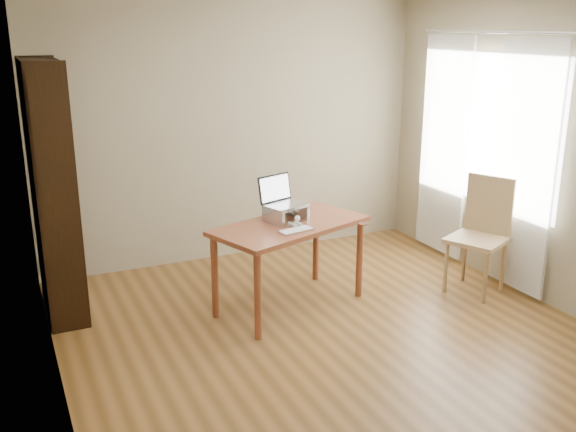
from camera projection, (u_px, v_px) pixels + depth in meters
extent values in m
cube|color=#593B17|center=(342.00, 346.00, 4.90)|extent=(4.00, 4.50, 0.02)
cube|color=gray|center=(235.00, 132.00, 6.49)|extent=(4.00, 0.02, 2.60)
cube|color=gray|center=(44.00, 213.00, 3.71)|extent=(0.02, 4.50, 2.60)
cube|color=gray|center=(556.00, 155.00, 5.33)|extent=(0.02, 4.50, 2.60)
cube|color=white|center=(488.00, 130.00, 5.98)|extent=(0.01, 1.80, 1.40)
cube|color=black|center=(59.00, 204.00, 4.83)|extent=(0.30, 0.04, 2.10)
cube|color=black|center=(48.00, 180.00, 5.57)|extent=(0.30, 0.04, 2.10)
cube|color=black|center=(34.00, 193.00, 5.14)|extent=(0.02, 0.90, 2.10)
cube|color=black|center=(65.00, 306.00, 5.49)|extent=(0.30, 0.84, 0.02)
cube|color=black|center=(67.00, 287.00, 5.46)|extent=(0.20, 0.78, 0.28)
cube|color=black|center=(61.00, 269.00, 5.40)|extent=(0.30, 0.84, 0.03)
cube|color=black|center=(63.00, 249.00, 5.36)|extent=(0.20, 0.78, 0.28)
cube|color=black|center=(57.00, 231.00, 5.30)|extent=(0.30, 0.84, 0.02)
cube|color=black|center=(59.00, 210.00, 5.26)|extent=(0.20, 0.78, 0.28)
cube|color=black|center=(53.00, 191.00, 5.20)|extent=(0.30, 0.84, 0.02)
cube|color=black|center=(55.00, 170.00, 5.16)|extent=(0.20, 0.78, 0.28)
cube|color=black|center=(48.00, 149.00, 5.10)|extent=(0.30, 0.84, 0.02)
cube|color=black|center=(50.00, 128.00, 5.07)|extent=(0.20, 0.78, 0.28)
cube|color=black|center=(44.00, 107.00, 5.00)|extent=(0.30, 0.84, 0.02)
cube|color=black|center=(45.00, 84.00, 4.97)|extent=(0.20, 0.78, 0.28)
cube|color=black|center=(39.00, 62.00, 4.91)|extent=(0.30, 0.84, 0.03)
cube|color=white|center=(524.00, 168.00, 5.55)|extent=(0.03, 0.70, 2.20)
cube|color=white|center=(444.00, 147.00, 6.51)|extent=(0.03, 0.70, 2.20)
cylinder|color=silver|center=(492.00, 32.00, 5.71)|extent=(0.03, 1.90, 0.03)
cube|color=brown|center=(290.00, 226.00, 5.36)|extent=(1.46, 1.05, 0.04)
cylinder|color=brown|center=(213.00, 268.00, 5.46)|extent=(0.06, 0.06, 0.71)
cylinder|color=brown|center=(336.00, 248.00, 5.94)|extent=(0.06, 0.06, 0.71)
cylinder|color=brown|center=(235.00, 291.00, 4.99)|extent=(0.06, 0.06, 0.71)
cylinder|color=brown|center=(366.00, 267.00, 5.48)|extent=(0.06, 0.06, 0.71)
cube|color=silver|center=(270.00, 216.00, 5.35)|extent=(0.03, 0.25, 0.12)
cube|color=silver|center=(301.00, 212.00, 5.47)|extent=(0.03, 0.25, 0.12)
cube|color=silver|center=(286.00, 207.00, 5.39)|extent=(0.32, 0.25, 0.01)
cube|color=silver|center=(286.00, 205.00, 5.38)|extent=(0.40, 0.34, 0.02)
cube|color=black|center=(279.00, 187.00, 5.47)|extent=(0.34, 0.16, 0.23)
cube|color=white|center=(279.00, 187.00, 5.47)|extent=(0.31, 0.14, 0.20)
cube|color=silver|center=(296.00, 231.00, 5.14)|extent=(0.31, 0.18, 0.02)
cube|color=white|center=(296.00, 230.00, 5.14)|extent=(0.28, 0.15, 0.00)
cylinder|color=#552F1D|center=(363.00, 224.00, 5.34)|extent=(0.09, 0.09, 0.01)
ellipsoid|color=#443E35|center=(283.00, 212.00, 5.42)|extent=(0.18, 0.40, 0.14)
ellipsoid|color=#443E35|center=(277.00, 210.00, 5.52)|extent=(0.16, 0.17, 0.13)
ellipsoid|color=#443E35|center=(292.00, 216.00, 5.25)|extent=(0.11, 0.10, 0.10)
ellipsoid|color=silver|center=(290.00, 219.00, 5.30)|extent=(0.10, 0.10, 0.08)
sphere|color=silver|center=(294.00, 219.00, 5.23)|extent=(0.05, 0.05, 0.05)
cone|color=#443E35|center=(289.00, 211.00, 5.23)|extent=(0.03, 0.04, 0.04)
cone|color=#443E35|center=(295.00, 210.00, 5.26)|extent=(0.03, 0.04, 0.04)
cylinder|color=silver|center=(290.00, 225.00, 5.25)|extent=(0.03, 0.10, 0.03)
cylinder|color=silver|center=(296.00, 224.00, 5.28)|extent=(0.03, 0.10, 0.03)
cylinder|color=#443E35|center=(286.00, 213.00, 5.59)|extent=(0.14, 0.22, 0.03)
cube|color=tan|center=(477.00, 240.00, 5.73)|extent=(0.61, 0.61, 0.04)
cylinder|color=tan|center=(472.00, 276.00, 5.56)|extent=(0.04, 0.04, 0.50)
cylinder|color=tan|center=(505.00, 270.00, 5.72)|extent=(0.04, 0.04, 0.50)
cylinder|color=tan|center=(445.00, 262.00, 5.89)|extent=(0.04, 0.04, 0.50)
cylinder|color=tan|center=(477.00, 256.00, 6.04)|extent=(0.04, 0.04, 0.50)
cube|color=tan|center=(498.00, 208.00, 5.74)|extent=(0.21, 0.41, 0.55)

